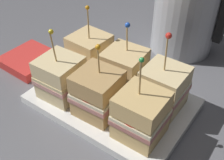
# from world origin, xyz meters

# --- Properties ---
(ground_plane) EXTENTS (6.00, 6.00, 0.00)m
(ground_plane) POSITION_xyz_m (0.00, 0.00, 0.00)
(ground_plane) COLOR slate
(serving_platter) EXTENTS (0.34, 0.23, 0.02)m
(serving_platter) POSITION_xyz_m (0.00, 0.00, 0.01)
(serving_platter) COLOR white
(serving_platter) RESTS_ON ground_plane
(sandwich_front_left) EXTENTS (0.09, 0.09, 0.16)m
(sandwich_front_left) POSITION_xyz_m (-0.10, -0.05, 0.06)
(sandwich_front_left) COLOR beige
(sandwich_front_left) RESTS_ON serving_platter
(sandwich_front_center) EXTENTS (0.09, 0.09, 0.16)m
(sandwich_front_center) POSITION_xyz_m (-0.00, -0.05, 0.07)
(sandwich_front_center) COLOR tan
(sandwich_front_center) RESTS_ON serving_platter
(sandwich_front_right) EXTENTS (0.09, 0.09, 0.17)m
(sandwich_front_right) POSITION_xyz_m (0.10, -0.05, 0.07)
(sandwich_front_right) COLOR tan
(sandwich_front_right) RESTS_ON serving_platter
(sandwich_back_left) EXTENTS (0.09, 0.09, 0.17)m
(sandwich_back_left) POSITION_xyz_m (-0.10, 0.05, 0.07)
(sandwich_back_left) COLOR #DBB77A
(sandwich_back_left) RESTS_ON serving_platter
(sandwich_back_center) EXTENTS (0.09, 0.09, 0.16)m
(sandwich_back_center) POSITION_xyz_m (0.00, 0.05, 0.07)
(sandwich_back_center) COLOR #DBB77A
(sandwich_back_center) RESTS_ON serving_platter
(sandwich_back_right) EXTENTS (0.09, 0.09, 0.17)m
(sandwich_back_right) POSITION_xyz_m (0.10, 0.05, 0.06)
(sandwich_back_right) COLOR beige
(sandwich_back_right) RESTS_ON serving_platter
(kettle_steel) EXTENTS (0.19, 0.17, 0.25)m
(kettle_steel) POSITION_xyz_m (0.02, 0.31, 0.11)
(kettle_steel) COLOR #B7BABF
(kettle_steel) RESTS_ON ground_plane
(napkin_stack) EXTENTS (0.13, 0.13, 0.02)m
(napkin_stack) POSITION_xyz_m (-0.27, 0.00, 0.01)
(napkin_stack) COLOR red
(napkin_stack) RESTS_ON ground_plane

